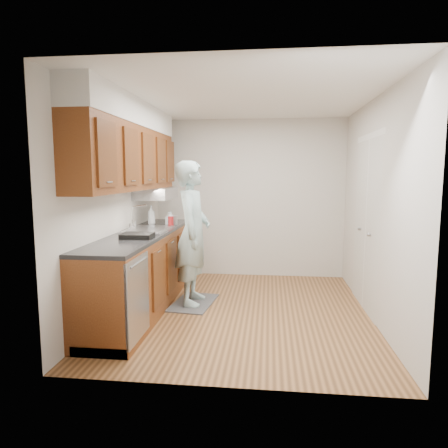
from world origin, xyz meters
name	(u,v)px	position (x,y,z in m)	size (l,w,h in m)	color
floor	(241,311)	(0.00, 0.00, 0.00)	(3.50, 3.50, 0.00)	#956338
ceiling	(242,98)	(0.00, 0.00, 2.50)	(3.50, 3.50, 0.00)	white
wall_left	(118,207)	(-1.50, 0.00, 1.25)	(0.02, 3.50, 2.50)	beige
wall_right	(374,209)	(1.50, 0.00, 1.25)	(0.02, 3.50, 2.50)	beige
wall_back	(249,199)	(0.00, 1.75, 1.25)	(3.00, 0.02, 2.50)	beige
counter	(144,269)	(-1.20, 0.00, 0.49)	(0.64, 2.80, 1.30)	brown
upper_cabinets	(131,148)	(-1.33, 0.05, 1.95)	(0.47, 2.80, 1.21)	brown
closet_door	(366,225)	(1.49, 0.30, 1.02)	(0.02, 1.22, 2.05)	silver
floor_mat	(194,303)	(-0.62, 0.21, 0.01)	(0.48, 0.81, 0.02)	#5A5A5C
person	(193,223)	(-0.62, 0.21, 1.03)	(0.72, 0.48, 2.03)	#9DBDBF
soap_bottle_a	(151,215)	(-1.30, 0.71, 1.07)	(0.10, 0.10, 0.27)	silver
soap_bottle_b	(169,218)	(-1.07, 0.76, 1.03)	(0.08, 0.08, 0.17)	silver
soap_bottle_c	(170,217)	(-1.09, 0.91, 1.03)	(0.14, 0.14, 0.17)	silver
soda_can	(171,221)	(-0.99, 0.58, 1.01)	(0.07, 0.07, 0.14)	red
steel_can	(175,220)	(-0.98, 0.77, 1.00)	(0.07, 0.07, 0.13)	#A5A5AA
dish_rack	(137,236)	(-1.12, -0.42, 0.97)	(0.34, 0.28, 0.05)	black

